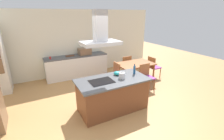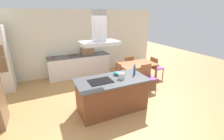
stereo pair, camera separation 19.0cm
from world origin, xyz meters
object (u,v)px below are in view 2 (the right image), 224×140
at_px(cooktop, 101,81).
at_px(olive_oil_bottle, 134,70).
at_px(chair_at_right_end, 155,66).
at_px(dining_table, 137,66).
at_px(range_hood, 99,34).
at_px(chair_facing_back_wall, 128,65).
at_px(chair_facing_island, 147,75).
at_px(cutting_board, 72,55).
at_px(tea_kettle, 121,76).
at_px(mixing_bowl, 117,73).
at_px(coffee_mug_red, 53,57).
at_px(countertop_microwave, 87,51).
at_px(chair_at_left_end, 115,73).

bearing_deg(cooktop, olive_oil_bottle, 3.20).
height_order(olive_oil_bottle, chair_at_right_end, olive_oil_bottle).
relative_size(dining_table, range_hood, 1.56).
height_order(chair_facing_back_wall, chair_facing_island, same).
distance_m(cutting_board, chair_facing_island, 3.15).
bearing_deg(cutting_board, chair_facing_back_wall, -26.17).
bearing_deg(cutting_board, chair_facing_island, -48.67).
xyz_separation_m(dining_table, chair_at_right_end, (0.92, -0.00, -0.16)).
distance_m(dining_table, chair_at_right_end, 0.93).
xyz_separation_m(tea_kettle, dining_table, (1.40, 1.31, -0.31)).
height_order(cooktop, mixing_bowl, mixing_bowl).
relative_size(tea_kettle, coffee_mug_red, 2.45).
distance_m(olive_oil_bottle, coffee_mug_red, 3.38).
bearing_deg(cooktop, chair_facing_island, 16.54).
bearing_deg(cutting_board, countertop_microwave, -4.58).
distance_m(coffee_mug_red, chair_facing_island, 3.64).
bearing_deg(olive_oil_bottle, range_hood, -176.80).
bearing_deg(chair_facing_back_wall, cooktop, -135.87).
height_order(olive_oil_bottle, coffee_mug_red, olive_oil_bottle).
bearing_deg(cutting_board, dining_table, -39.16).
relative_size(mixing_bowl, countertop_microwave, 0.38).
bearing_deg(chair_facing_island, chair_at_left_end, 143.99).
relative_size(tea_kettle, cutting_board, 0.65).
xyz_separation_m(olive_oil_bottle, countertop_microwave, (-0.52, 2.82, 0.01)).
bearing_deg(cutting_board, tea_kettle, -77.53).
distance_m(olive_oil_bottle, chair_facing_island, 1.17).
relative_size(countertop_microwave, chair_at_right_end, 0.56).
bearing_deg(countertop_microwave, chair_at_left_end, -72.26).
height_order(cutting_board, range_hood, range_hood).
bearing_deg(cutting_board, chair_at_left_end, -55.69).
bearing_deg(chair_facing_back_wall, olive_oil_bottle, -116.18).
xyz_separation_m(coffee_mug_red, chair_at_left_end, (1.91, -1.59, -0.44)).
relative_size(chair_facing_back_wall, range_hood, 0.99).
distance_m(countertop_microwave, chair_at_right_end, 2.91).
height_order(chair_facing_back_wall, range_hood, range_hood).
bearing_deg(chair_at_left_end, olive_oil_bottle, -89.90).
distance_m(chair_at_right_end, chair_facing_island, 1.13).
height_order(olive_oil_bottle, dining_table, olive_oil_bottle).
xyz_separation_m(coffee_mug_red, chair_at_right_end, (3.74, -1.59, -0.44)).
bearing_deg(coffee_mug_red, chair_facing_island, -38.65).
distance_m(mixing_bowl, chair_facing_back_wall, 2.24).
bearing_deg(chair_at_right_end, mixing_bowl, -155.93).
relative_size(tea_kettle, mixing_bowl, 1.16).
xyz_separation_m(cooktop, tea_kettle, (0.58, -0.06, 0.07)).
relative_size(dining_table, chair_at_right_end, 1.57).
xyz_separation_m(cooktop, chair_at_right_end, (2.89, 1.25, -0.40)).
distance_m(mixing_bowl, range_hood, 1.31).
bearing_deg(range_hood, coffee_mug_red, 106.62).
distance_m(countertop_microwave, cutting_board, 0.64).
bearing_deg(chair_facing_back_wall, chair_at_right_end, -36.01).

